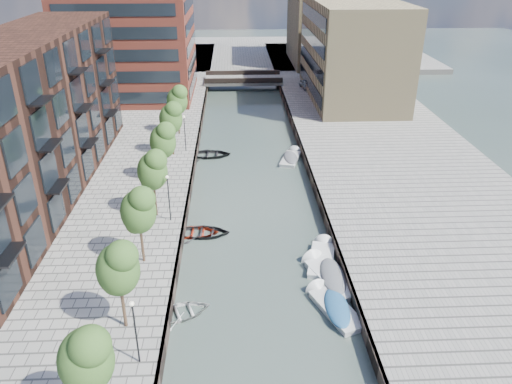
{
  "coord_description": "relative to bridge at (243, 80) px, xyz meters",
  "views": [
    {
      "loc": [
        -1.68,
        -12.97,
        21.64
      ],
      "look_at": [
        0.0,
        23.96,
        3.5
      ],
      "focal_mm": 35.0,
      "sensor_mm": 36.0,
      "label": 1
    }
  ],
  "objects": [
    {
      "name": "tree_3",
      "position": [
        -8.5,
        -47.0,
        3.92
      ],
      "size": [
        2.5,
        2.5,
        5.95
      ],
      "color": "#382619",
      "rests_on": "quay_left"
    },
    {
      "name": "tree_5",
      "position": [
        -8.5,
        -33.0,
        3.92
      ],
      "size": [
        2.5,
        2.5,
        5.95
      ],
      "color": "#382619",
      "rests_on": "quay_left"
    },
    {
      "name": "motorboat_4",
      "position": [
        4.71,
        -32.68,
        -1.19
      ],
      "size": [
        2.99,
        5.11,
        1.61
      ],
      "color": "#BABAB8",
      "rests_on": "ground"
    },
    {
      "name": "sloop_1",
      "position": [
        -4.4,
        -48.88,
        -1.39
      ],
      "size": [
        4.55,
        3.38,
        0.91
      ],
      "primitive_type": "imported",
      "rotation": [
        0.0,
        0.0,
        1.51
      ],
      "color": "black",
      "rests_on": "ground"
    },
    {
      "name": "tree_4",
      "position": [
        -8.5,
        -40.0,
        3.92
      ],
      "size": [
        2.5,
        2.5,
        5.95
      ],
      "color": "#382619",
      "rests_on": "quay_left"
    },
    {
      "name": "tree_6",
      "position": [
        -8.5,
        -26.0,
        3.92
      ],
      "size": [
        2.5,
        2.5,
        5.95
      ],
      "color": "#382619",
      "rests_on": "quay_left"
    },
    {
      "name": "quay_wall_left",
      "position": [
        -6.1,
        -32.0,
        -0.89
      ],
      "size": [
        0.25,
        140.0,
        1.0
      ],
      "primitive_type": "cube",
      "color": "#332823",
      "rests_on": "ground"
    },
    {
      "name": "tan_block_far",
      "position": [
        16.0,
        16.0,
        7.61
      ],
      "size": [
        12.0,
        20.0,
        16.0
      ],
      "primitive_type": "cube",
      "color": "#9E8B61",
      "rests_on": "quay_right"
    },
    {
      "name": "apartment_block",
      "position": [
        -20.0,
        -42.0,
        6.61
      ],
      "size": [
        8.0,
        38.0,
        14.0
      ],
      "primitive_type": "cube",
      "color": "black",
      "rests_on": "quay_left"
    },
    {
      "name": "motorboat_3",
      "position": [
        4.63,
        -58.8,
        -1.19
      ],
      "size": [
        3.43,
        5.26,
        1.66
      ],
      "color": "silver",
      "rests_on": "ground"
    },
    {
      "name": "car",
      "position": [
        10.16,
        -4.92,
        0.26
      ],
      "size": [
        2.19,
        4.05,
        1.31
      ],
      "primitive_type": "imported",
      "rotation": [
        0.0,
        0.0,
        0.18
      ],
      "color": "#999D9E",
      "rests_on": "quay_right"
    },
    {
      "name": "tree_1",
      "position": [
        -8.5,
        -61.0,
        3.92
      ],
      "size": [
        2.5,
        2.5,
        5.95
      ],
      "color": "#382619",
      "rests_on": "quay_left"
    },
    {
      "name": "quay_wall_right",
      "position": [
        6.1,
        -32.0,
        -0.89
      ],
      "size": [
        0.25,
        140.0,
        1.0
      ],
      "primitive_type": "cube",
      "color": "#332823",
      "rests_on": "ground"
    },
    {
      "name": "tree_0",
      "position": [
        -8.5,
        -68.0,
        3.92
      ],
      "size": [
        2.5,
        2.5,
        5.95
      ],
      "color": "#382619",
      "rests_on": "quay_left"
    },
    {
      "name": "tan_block_near",
      "position": [
        16.0,
        -10.0,
        6.61
      ],
      "size": [
        12.0,
        25.0,
        14.0
      ],
      "primitive_type": "cube",
      "color": "#9E8B61",
      "rests_on": "quay_right"
    },
    {
      "name": "sloop_3",
      "position": [
        -5.4,
        -58.97,
        -1.39
      ],
      "size": [
        4.74,
        4.06,
        0.83
      ],
      "primitive_type": "imported",
      "rotation": [
        0.0,
        0.0,
        1.92
      ],
      "color": "silver",
      "rests_on": "ground"
    },
    {
      "name": "motorboat_2",
      "position": [
        4.92,
        -52.76,
        -1.29
      ],
      "size": [
        2.87,
        5.32,
        1.68
      ],
      "color": "white",
      "rests_on": "ground"
    },
    {
      "name": "bridge",
      "position": [
        0.0,
        0.0,
        0.0
      ],
      "size": [
        13.0,
        6.0,
        1.3
      ],
      "color": "gray",
      "rests_on": "ground"
    },
    {
      "name": "lamp_2",
      "position": [
        -7.2,
        -32.0,
        2.12
      ],
      "size": [
        0.24,
        0.24,
        4.12
      ],
      "color": "black",
      "rests_on": "quay_left"
    },
    {
      "name": "sloop_4",
      "position": [
        -4.55,
        -31.36,
        -1.39
      ],
      "size": [
        4.92,
        3.56,
        1.01
      ],
      "primitive_type": "imported",
      "rotation": [
        0.0,
        0.0,
        1.55
      ],
      "color": "black",
      "rests_on": "ground"
    },
    {
      "name": "lamp_0",
      "position": [
        -7.2,
        -64.0,
        2.12
      ],
      "size": [
        0.24,
        0.24,
        4.12
      ],
      "color": "black",
      "rests_on": "quay_left"
    },
    {
      "name": "quay_right",
      "position": [
        16.0,
        -32.0,
        -0.89
      ],
      "size": [
        20.0,
        140.0,
        1.0
      ],
      "primitive_type": "cube",
      "color": "gray",
      "rests_on": "ground"
    },
    {
      "name": "tree_2",
      "position": [
        -8.5,
        -54.0,
        3.92
      ],
      "size": [
        2.5,
        2.5,
        5.95
      ],
      "color": "#382619",
      "rests_on": "quay_left"
    },
    {
      "name": "far_closure",
      "position": [
        0.0,
        28.0,
        -0.89
      ],
      "size": [
        80.0,
        40.0,
        1.0
      ],
      "primitive_type": "cube",
      "color": "gray",
      "rests_on": "ground"
    },
    {
      "name": "water",
      "position": [
        0.0,
        -32.0,
        -1.39
      ],
      "size": [
        300.0,
        300.0,
        0.0
      ],
      "primitive_type": "plane",
      "color": "#38473F",
      "rests_on": "ground"
    },
    {
      "name": "motorboat_1",
      "position": [
        4.97,
        -55.33,
        -1.17
      ],
      "size": [
        3.77,
        5.82,
        1.84
      ],
      "color": "white",
      "rests_on": "ground"
    },
    {
      "name": "lamp_1",
      "position": [
        -7.2,
        -48.0,
        2.12
      ],
      "size": [
        0.24,
        0.24,
        4.12
      ],
      "color": "black",
      "rests_on": "quay_left"
    },
    {
      "name": "sloop_2",
      "position": [
        -5.14,
        -48.8,
        -1.39
      ],
      "size": [
        4.08,
        2.98,
        0.83
      ],
      "primitive_type": "imported",
      "rotation": [
        0.0,
        0.0,
        1.54
      ],
      "color": "maroon",
      "rests_on": "ground"
    }
  ]
}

